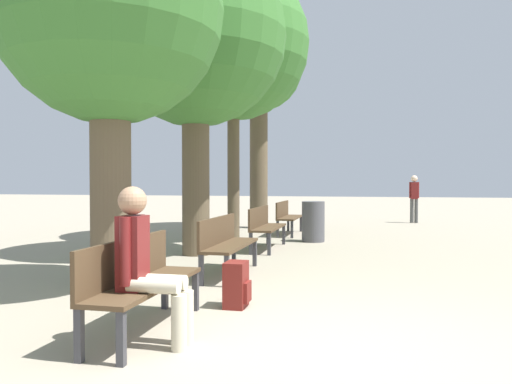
{
  "coord_description": "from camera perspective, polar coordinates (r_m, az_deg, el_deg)",
  "views": [
    {
      "loc": [
        0.38,
        -3.98,
        1.38
      ],
      "look_at": [
        -1.94,
        6.27,
        1.14
      ],
      "focal_mm": 35.0,
      "sensor_mm": 36.0,
      "label": 1
    }
  ],
  "objects": [
    {
      "name": "tree_row_3",
      "position": [
        14.91,
        0.32,
        13.38
      ],
      "size": [
        2.52,
        2.52,
        5.93
      ],
      "color": "brown",
      "rests_on": "ground_plane"
    },
    {
      "name": "trash_bin",
      "position": [
        11.37,
        6.56,
        -3.37
      ],
      "size": [
        0.51,
        0.51,
        0.91
      ],
      "color": "#4C4C51",
      "rests_on": "ground_plane"
    },
    {
      "name": "tree_row_1",
      "position": [
        9.69,
        -6.94,
        17.09
      ],
      "size": [
        3.38,
        3.38,
        5.76
      ],
      "color": "brown",
      "rests_on": "ground_plane"
    },
    {
      "name": "person_seated",
      "position": [
        4.31,
        -12.48,
        -7.72
      ],
      "size": [
        0.63,
        0.36,
        1.33
      ],
      "color": "beige",
      "rests_on": "ground_plane"
    },
    {
      "name": "bench_row_0",
      "position": [
        4.72,
        -13.32,
        -9.38
      ],
      "size": [
        0.44,
        1.72,
        0.85
      ],
      "color": "#4C3823",
      "rests_on": "ground_plane"
    },
    {
      "name": "bench_row_2",
      "position": [
        10.07,
        0.96,
        -3.68
      ],
      "size": [
        0.44,
        1.72,
        0.85
      ],
      "color": "#4C3823",
      "rests_on": "ground_plane"
    },
    {
      "name": "bench_row_3",
      "position": [
        12.84,
        3.53,
        -2.61
      ],
      "size": [
        0.44,
        1.72,
        0.85
      ],
      "color": "#4C3823",
      "rests_on": "ground_plane"
    },
    {
      "name": "tree_row_0",
      "position": [
        6.78,
        -16.38,
        18.88
      ],
      "size": [
        2.82,
        2.82,
        4.91
      ],
      "color": "brown",
      "rests_on": "ground_plane"
    },
    {
      "name": "pedestrian_near",
      "position": [
        17.1,
        17.62,
        -0.41
      ],
      "size": [
        0.32,
        0.21,
        1.56
      ],
      "color": "#4C4C4C",
      "rests_on": "ground_plane"
    },
    {
      "name": "backpack",
      "position": [
        5.52,
        -2.24,
        -10.56
      ],
      "size": [
        0.26,
        0.31,
        0.5
      ],
      "color": "maroon",
      "rests_on": "ground_plane"
    },
    {
      "name": "ground_plane",
      "position": [
        4.23,
        7.25,
        -17.71
      ],
      "size": [
        80.0,
        80.0,
        0.0
      ],
      "primitive_type": "plane",
      "color": "gray"
    },
    {
      "name": "bench_row_1",
      "position": [
        7.34,
        -3.55,
        -5.54
      ],
      "size": [
        0.44,
        1.72,
        0.85
      ],
      "color": "#4C3823",
      "rests_on": "ground_plane"
    },
    {
      "name": "tree_row_2",
      "position": [
        12.28,
        -2.61,
        16.44
      ],
      "size": [
        3.59,
        3.59,
        6.4
      ],
      "color": "brown",
      "rests_on": "ground_plane"
    }
  ]
}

